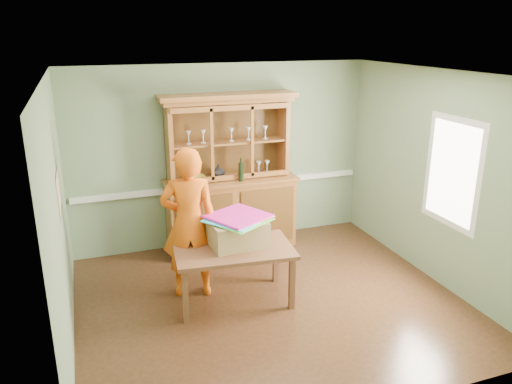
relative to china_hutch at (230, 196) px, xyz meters
name	(u,v)px	position (x,y,z in m)	size (l,w,h in m)	color
floor	(270,302)	(-0.03, -1.74, -0.81)	(4.50, 4.50, 0.00)	#4D2C19
ceiling	(272,74)	(-0.03, -1.74, 1.89)	(4.50, 4.50, 0.00)	white
wall_back	(223,156)	(-0.03, 0.26, 0.54)	(4.50, 4.50, 0.00)	gray
wall_left	(59,221)	(-2.28, -1.74, 0.54)	(4.00, 4.00, 0.00)	gray
wall_right	(436,178)	(2.22, -1.74, 0.54)	(4.00, 4.00, 0.00)	gray
wall_front	(365,275)	(-0.03, -3.74, 0.54)	(4.50, 4.50, 0.00)	gray
chair_rail	(224,185)	(-0.03, 0.24, 0.09)	(4.41, 0.05, 0.08)	white
framed_map	(59,192)	(-2.26, -1.44, 0.74)	(0.03, 0.60, 0.46)	black
window_panel	(452,173)	(2.20, -2.04, 0.69)	(0.03, 0.96, 1.36)	white
china_hutch	(230,196)	(0.00, 0.00, 0.00)	(1.96, 0.65, 2.30)	brown
dining_table	(234,254)	(-0.42, -1.55, -0.19)	(1.46, 0.97, 0.69)	brown
cardboard_box	(237,232)	(-0.35, -1.46, 0.04)	(0.65, 0.52, 0.30)	#9E8051
kite_stack	(237,218)	(-0.35, -1.46, 0.22)	(0.84, 0.84, 0.05)	yellow
person	(189,223)	(-0.87, -1.20, 0.13)	(0.68, 0.45, 1.87)	#E65A0E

